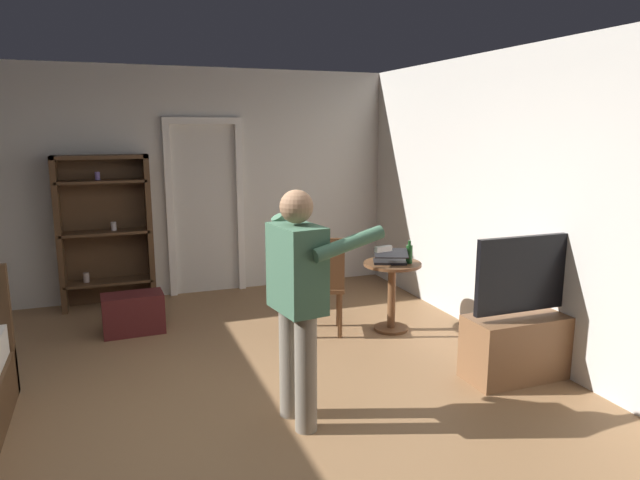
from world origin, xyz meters
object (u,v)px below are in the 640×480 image
at_px(side_table, 392,285).
at_px(person_blue_shirt, 299,292).
at_px(tv_flatscreen, 526,335).
at_px(bottle_on_table, 409,254).
at_px(suitcase_dark, 133,313).
at_px(wooden_chair, 322,281).
at_px(bookshelf, 105,225).
at_px(laptop, 390,259).

relative_size(side_table, person_blue_shirt, 0.43).
xyz_separation_m(tv_flatscreen, bottle_on_table, (-0.39, 1.27, 0.45)).
height_order(side_table, suitcase_dark, side_table).
height_order(bottle_on_table, suitcase_dark, bottle_on_table).
bearing_deg(wooden_chair, tv_flatscreen, -50.34).
height_order(bookshelf, tv_flatscreen, bookshelf).
distance_m(side_table, person_blue_shirt, 2.07).
relative_size(bookshelf, side_table, 2.45).
xyz_separation_m(side_table, person_blue_shirt, (-1.45, -1.41, 0.47)).
distance_m(laptop, suitcase_dark, 2.60).
bearing_deg(tv_flatscreen, bookshelf, 134.49).
xyz_separation_m(bookshelf, laptop, (2.60, -1.92, -0.18)).
height_order(bottle_on_table, person_blue_shirt, person_blue_shirt).
relative_size(bookshelf, tv_flatscreen, 1.45).
bearing_deg(bookshelf, tv_flatscreen, -45.51).
bearing_deg(bookshelf, person_blue_shirt, -69.93).
bearing_deg(bottle_on_table, bookshelf, 144.89).
relative_size(bookshelf, wooden_chair, 1.73).
relative_size(tv_flatscreen, bottle_on_table, 5.23).
distance_m(laptop, person_blue_shirt, 1.97).
distance_m(laptop, wooden_chair, 0.70).
xyz_separation_m(side_table, wooden_chair, (-0.70, 0.12, 0.08)).
distance_m(tv_flatscreen, suitcase_dark, 3.68).
height_order(wooden_chair, suitcase_dark, wooden_chair).
distance_m(tv_flatscreen, bottle_on_table, 1.40).
bearing_deg(suitcase_dark, wooden_chair, -24.12).
relative_size(tv_flatscreen, person_blue_shirt, 0.73).
distance_m(bookshelf, suitcase_dark, 1.30).
relative_size(bottle_on_table, suitcase_dark, 0.39).
bearing_deg(suitcase_dark, side_table, -20.83).
relative_size(wooden_chair, suitcase_dark, 1.70).
bearing_deg(person_blue_shirt, wooden_chair, 63.94).
bearing_deg(suitcase_dark, laptop, -22.02).
distance_m(side_table, laptop, 0.29).
bearing_deg(laptop, side_table, 40.39).
bearing_deg(suitcase_dark, tv_flatscreen, -38.38).
bearing_deg(bookshelf, bottle_on_table, -35.11).
distance_m(bottle_on_table, wooden_chair, 0.90).
relative_size(laptop, suitcase_dark, 0.73).
height_order(bookshelf, person_blue_shirt, bookshelf).
bearing_deg(wooden_chair, bottle_on_table, -13.63).
height_order(laptop, bottle_on_table, bottle_on_table).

